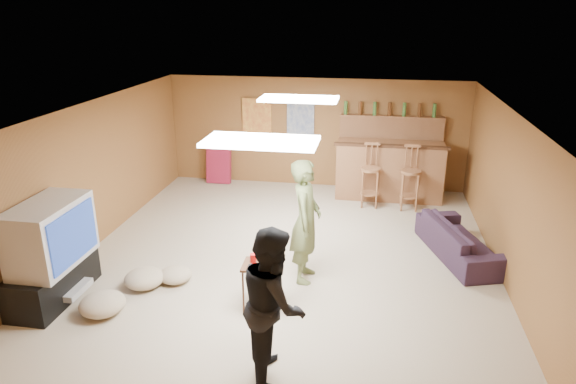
% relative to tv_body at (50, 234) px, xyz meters
% --- Properties ---
extents(ground, '(7.00, 7.00, 0.00)m').
position_rel_tv_body_xyz_m(ground, '(2.65, 1.50, -0.90)').
color(ground, tan).
rests_on(ground, ground).
extents(ceiling, '(6.00, 7.00, 0.02)m').
position_rel_tv_body_xyz_m(ceiling, '(2.65, 1.50, 1.30)').
color(ceiling, silver).
rests_on(ceiling, ground).
extents(wall_back, '(6.00, 0.02, 2.20)m').
position_rel_tv_body_xyz_m(wall_back, '(2.65, 5.00, 0.20)').
color(wall_back, brown).
rests_on(wall_back, ground).
extents(wall_front, '(6.00, 0.02, 2.20)m').
position_rel_tv_body_xyz_m(wall_front, '(2.65, -2.00, 0.20)').
color(wall_front, brown).
rests_on(wall_front, ground).
extents(wall_left, '(0.02, 7.00, 2.20)m').
position_rel_tv_body_xyz_m(wall_left, '(-0.35, 1.50, 0.20)').
color(wall_left, brown).
rests_on(wall_left, ground).
extents(wall_right, '(0.02, 7.00, 2.20)m').
position_rel_tv_body_xyz_m(wall_right, '(5.65, 1.50, 0.20)').
color(wall_right, brown).
rests_on(wall_right, ground).
extents(tv_stand, '(0.55, 1.30, 0.50)m').
position_rel_tv_body_xyz_m(tv_stand, '(-0.07, 0.00, -0.65)').
color(tv_stand, black).
rests_on(tv_stand, ground).
extents(dvd_box, '(0.35, 0.50, 0.08)m').
position_rel_tv_body_xyz_m(dvd_box, '(0.15, 0.00, -0.75)').
color(dvd_box, '#B2B2B7').
rests_on(dvd_box, tv_stand).
extents(tv_body, '(0.60, 1.10, 0.80)m').
position_rel_tv_body_xyz_m(tv_body, '(0.00, 0.00, 0.00)').
color(tv_body, '#B2B2B7').
rests_on(tv_body, tv_stand).
extents(tv_screen, '(0.02, 0.95, 0.65)m').
position_rel_tv_body_xyz_m(tv_screen, '(0.31, 0.00, 0.00)').
color(tv_screen, navy).
rests_on(tv_screen, tv_body).
extents(bar_counter, '(2.00, 0.60, 1.10)m').
position_rel_tv_body_xyz_m(bar_counter, '(4.15, 4.45, -0.35)').
color(bar_counter, brown).
rests_on(bar_counter, ground).
extents(bar_lip, '(2.10, 0.12, 0.05)m').
position_rel_tv_body_xyz_m(bar_lip, '(4.15, 4.20, 0.20)').
color(bar_lip, '#381F12').
rests_on(bar_lip, bar_counter).
extents(bar_shelf, '(2.00, 0.18, 0.05)m').
position_rel_tv_body_xyz_m(bar_shelf, '(4.15, 4.90, 0.60)').
color(bar_shelf, brown).
rests_on(bar_shelf, bar_backing).
extents(bar_backing, '(2.00, 0.14, 0.60)m').
position_rel_tv_body_xyz_m(bar_backing, '(4.15, 4.92, 0.30)').
color(bar_backing, brown).
rests_on(bar_backing, bar_counter).
extents(poster_left, '(0.60, 0.03, 0.85)m').
position_rel_tv_body_xyz_m(poster_left, '(1.45, 4.96, 0.45)').
color(poster_left, '#BF3F26').
rests_on(poster_left, wall_back).
extents(poster_right, '(0.55, 0.03, 0.80)m').
position_rel_tv_body_xyz_m(poster_right, '(2.35, 4.96, 0.45)').
color(poster_right, '#334C99').
rests_on(poster_right, wall_back).
extents(folding_chair_stack, '(0.50, 0.26, 0.91)m').
position_rel_tv_body_xyz_m(folding_chair_stack, '(0.65, 4.80, -0.45)').
color(folding_chair_stack, maroon).
rests_on(folding_chair_stack, ground).
extents(ceiling_panel_front, '(1.20, 0.60, 0.04)m').
position_rel_tv_body_xyz_m(ceiling_panel_front, '(2.65, 0.00, 1.27)').
color(ceiling_panel_front, white).
rests_on(ceiling_panel_front, ceiling).
extents(ceiling_panel_back, '(1.20, 0.60, 0.04)m').
position_rel_tv_body_xyz_m(ceiling_panel_back, '(2.65, 2.70, 1.27)').
color(ceiling_panel_back, white).
rests_on(ceiling_panel_back, ceiling).
extents(person_olive, '(0.41, 0.62, 1.68)m').
position_rel_tv_body_xyz_m(person_olive, '(3.00, 1.05, -0.06)').
color(person_olive, '#606D3F').
rests_on(person_olive, ground).
extents(person_black, '(0.79, 0.91, 1.59)m').
position_rel_tv_body_xyz_m(person_black, '(2.95, -0.91, -0.10)').
color(person_black, black).
rests_on(person_black, ground).
extents(sofa, '(1.21, 1.90, 0.52)m').
position_rel_tv_body_xyz_m(sofa, '(5.17, 2.09, -0.64)').
color(sofa, black).
rests_on(sofa, ground).
extents(tray_table, '(0.47, 0.38, 0.60)m').
position_rel_tv_body_xyz_m(tray_table, '(2.58, 0.23, -0.60)').
color(tray_table, '#381F12').
rests_on(tray_table, ground).
extents(cup_red_near, '(0.10, 0.10, 0.11)m').
position_rel_tv_body_xyz_m(cup_red_near, '(2.47, 0.26, -0.25)').
color(cup_red_near, '#AE0D0B').
rests_on(cup_red_near, tray_table).
extents(cup_red_far, '(0.09, 0.09, 0.10)m').
position_rel_tv_body_xyz_m(cup_red_far, '(2.66, 0.17, -0.25)').
color(cup_red_far, '#AE0D0B').
rests_on(cup_red_far, tray_table).
extents(cup_blue, '(0.09, 0.09, 0.11)m').
position_rel_tv_body_xyz_m(cup_blue, '(2.72, 0.33, -0.25)').
color(cup_blue, navy).
rests_on(cup_blue, tray_table).
extents(bar_stool_left, '(0.41, 0.41, 1.13)m').
position_rel_tv_body_xyz_m(bar_stool_left, '(3.80, 3.93, -0.34)').
color(bar_stool_left, brown).
rests_on(bar_stool_left, ground).
extents(bar_stool_right, '(0.43, 0.43, 1.06)m').
position_rel_tv_body_xyz_m(bar_stool_right, '(4.52, 3.90, -0.37)').
color(bar_stool_right, brown).
rests_on(bar_stool_right, ground).
extents(cushion_near_tv, '(0.68, 0.68, 0.24)m').
position_rel_tv_body_xyz_m(cushion_near_tv, '(0.93, 0.47, -0.78)').
color(cushion_near_tv, gray).
rests_on(cushion_near_tv, ground).
extents(cushion_mid, '(0.52, 0.52, 0.20)m').
position_rel_tv_body_xyz_m(cushion_mid, '(1.28, 0.66, -0.80)').
color(cushion_mid, gray).
rests_on(cushion_mid, ground).
extents(cushion_far, '(0.71, 0.71, 0.25)m').
position_rel_tv_body_xyz_m(cushion_far, '(0.70, -0.22, -0.78)').
color(cushion_far, gray).
rests_on(cushion_far, ground).
extents(bottle_row, '(1.76, 0.08, 0.26)m').
position_rel_tv_body_xyz_m(bottle_row, '(4.09, 4.88, 0.75)').
color(bottle_row, '#3F7233').
rests_on(bottle_row, bar_shelf).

